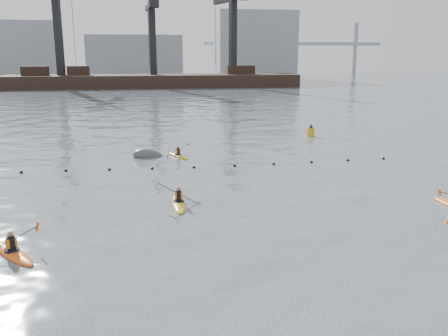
{
  "coord_description": "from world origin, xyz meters",
  "views": [
    {
      "loc": [
        -2.3,
        -11.05,
        8.01
      ],
      "look_at": [
        1.25,
        10.36,
        2.8
      ],
      "focal_mm": 38.0,
      "sensor_mm": 36.0,
      "label": 1
    }
  ],
  "objects": [
    {
      "name": "float_line",
      "position": [
        -0.5,
        22.53,
        0.03
      ],
      "size": [
        33.24,
        0.73,
        0.24
      ],
      "color": "black",
      "rests_on": "ground"
    },
    {
      "name": "barge_pier",
      "position": [
        -0.22,
        110.0,
        1.89
      ],
      "size": [
        72.0,
        19.3,
        29.5
      ],
      "color": "black",
      "rests_on": "ground"
    },
    {
      "name": "skyline",
      "position": [
        2.23,
        150.27,
        9.25
      ],
      "size": [
        141.0,
        28.0,
        22.0
      ],
      "color": "gray",
      "rests_on": "ground"
    },
    {
      "name": "kayaker_0",
      "position": [
        -7.93,
        8.24,
        0.11
      ],
      "size": [
        2.73,
        3.28,
        1.23
      ],
      "rotation": [
        0.0,
        0.0,
        0.65
      ],
      "color": "#E15815",
      "rests_on": "ground"
    },
    {
      "name": "kayaker_3",
      "position": [
        -0.7,
        13.82,
        0.11
      ],
      "size": [
        2.51,
        3.58,
        1.5
      ],
      "rotation": [
        0.0,
        0.0,
        -0.02
      ],
      "color": "gold",
      "rests_on": "ground"
    },
    {
      "name": "kayaker_5",
      "position": [
        0.14,
        26.36,
        0.09
      ],
      "size": [
        2.0,
        3.05,
        1.19
      ],
      "rotation": [
        0.0,
        0.0,
        0.42
      ],
      "color": "gold",
      "rests_on": "ground"
    },
    {
      "name": "mooring_buoy",
      "position": [
        -2.23,
        26.83,
        0.0
      ],
      "size": [
        2.89,
        1.89,
        1.73
      ],
      "primitive_type": "ellipsoid",
      "rotation": [
        0.0,
        0.21,
        0.16
      ],
      "color": "#414347",
      "rests_on": "ground"
    },
    {
      "name": "nav_buoy",
      "position": [
        14.0,
        34.0,
        0.43
      ],
      "size": [
        0.77,
        0.77,
        1.41
      ],
      "color": "gold",
      "rests_on": "ground"
    }
  ]
}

